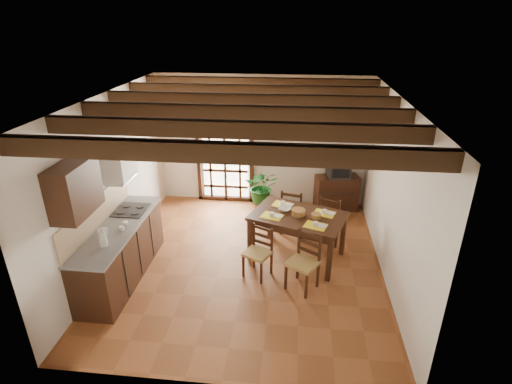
# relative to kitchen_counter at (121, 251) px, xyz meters

# --- Properties ---
(ground_plane) EXTENTS (5.00, 5.00, 0.00)m
(ground_plane) POSITION_rel_kitchen_counter_xyz_m (1.96, 0.60, -0.47)
(ground_plane) COLOR brown
(room_shell) EXTENTS (4.52, 5.02, 2.81)m
(room_shell) POSITION_rel_kitchen_counter_xyz_m (1.96, 0.60, 1.34)
(room_shell) COLOR silver
(room_shell) RESTS_ON ground_plane
(ceiling_beams) EXTENTS (4.50, 4.34, 0.20)m
(ceiling_beams) POSITION_rel_kitchen_counter_xyz_m (1.96, 0.60, 2.22)
(ceiling_beams) COLOR black
(ceiling_beams) RESTS_ON room_shell
(french_door) EXTENTS (1.26, 0.11, 2.32)m
(french_door) POSITION_rel_kitchen_counter_xyz_m (1.16, 3.05, 0.70)
(french_door) COLOR white
(french_door) RESTS_ON ground_plane
(kitchen_counter) EXTENTS (0.64, 2.25, 1.38)m
(kitchen_counter) POSITION_rel_kitchen_counter_xyz_m (0.00, 0.00, 0.00)
(kitchen_counter) COLOR black
(kitchen_counter) RESTS_ON ground_plane
(upper_cabinet) EXTENTS (0.35, 0.80, 0.70)m
(upper_cabinet) POSITION_rel_kitchen_counter_xyz_m (-0.12, -0.70, 1.38)
(upper_cabinet) COLOR black
(upper_cabinet) RESTS_ON room_shell
(range_hood) EXTENTS (0.38, 0.60, 0.54)m
(range_hood) POSITION_rel_kitchen_counter_xyz_m (-0.09, 0.55, 1.26)
(range_hood) COLOR white
(range_hood) RESTS_ON room_shell
(counter_items) EXTENTS (0.50, 1.43, 0.25)m
(counter_items) POSITION_rel_kitchen_counter_xyz_m (0.00, 0.09, 0.49)
(counter_items) COLOR black
(counter_items) RESTS_ON kitchen_counter
(dining_table) EXTENTS (1.76, 1.43, 0.82)m
(dining_table) POSITION_rel_kitchen_counter_xyz_m (2.78, 0.86, 0.25)
(dining_table) COLOR #321B10
(dining_table) RESTS_ON ground_plane
(chair_near_left) EXTENTS (0.52, 0.51, 0.85)m
(chair_near_left) POSITION_rel_kitchen_counter_xyz_m (2.17, 0.26, -0.21)
(chair_near_left) COLOR #AF8E4A
(chair_near_left) RESTS_ON ground_plane
(chair_near_right) EXTENTS (0.58, 0.57, 0.92)m
(chair_near_right) POSITION_rel_kitchen_counter_xyz_m (2.88, 0.00, -0.18)
(chair_near_right) COLOR #AF8E4A
(chair_near_right) RESTS_ON ground_plane
(chair_far_left) EXTENTS (0.51, 0.49, 0.92)m
(chair_far_left) POSITION_rel_kitchen_counter_xyz_m (2.69, 1.72, -0.18)
(chair_far_left) COLOR #AF8E4A
(chair_far_left) RESTS_ON ground_plane
(chair_far_right) EXTENTS (0.57, 0.57, 0.94)m
(chair_far_right) POSITION_rel_kitchen_counter_xyz_m (3.40, 1.47, -0.18)
(chair_far_right) COLOR #AF8E4A
(chair_far_right) RESTS_ON ground_plane
(table_setting) EXTENTS (1.11, 0.74, 0.10)m
(table_setting) POSITION_rel_kitchen_counter_xyz_m (2.78, 0.86, 0.46)
(table_setting) COLOR yellow
(table_setting) RESTS_ON dining_table
(table_bowl) EXTENTS (0.26, 0.26, 0.05)m
(table_bowl) POSITION_rel_kitchen_counter_xyz_m (2.55, 1.00, 0.38)
(table_bowl) COLOR white
(table_bowl) RESTS_ON dining_table
(sideboard) EXTENTS (0.97, 0.59, 0.77)m
(sideboard) POSITION_rel_kitchen_counter_xyz_m (3.60, 2.83, -0.09)
(sideboard) COLOR black
(sideboard) RESTS_ON ground_plane
(crt_tv) EXTENTS (0.51, 0.49, 0.38)m
(crt_tv) POSITION_rel_kitchen_counter_xyz_m (3.60, 2.82, 0.48)
(crt_tv) COLOR black
(crt_tv) RESTS_ON sideboard
(fuse_box) EXTENTS (0.25, 0.03, 0.32)m
(fuse_box) POSITION_rel_kitchen_counter_xyz_m (3.46, 3.08, 1.28)
(fuse_box) COLOR white
(fuse_box) RESTS_ON room_shell
(plant_pot) EXTENTS (0.35, 0.35, 0.21)m
(plant_pot) POSITION_rel_kitchen_counter_xyz_m (2.02, 2.59, -0.36)
(plant_pot) COLOR maroon
(plant_pot) RESTS_ON ground_plane
(potted_plant) EXTENTS (1.91, 1.68, 2.00)m
(potted_plant) POSITION_rel_kitchen_counter_xyz_m (2.02, 2.59, 0.10)
(potted_plant) COLOR #144C19
(potted_plant) RESTS_ON ground_plane
(wall_shelf) EXTENTS (0.20, 0.42, 0.20)m
(wall_shelf) POSITION_rel_kitchen_counter_xyz_m (4.10, 2.20, 1.04)
(wall_shelf) COLOR black
(wall_shelf) RESTS_ON room_shell
(shelf_vase) EXTENTS (0.15, 0.15, 0.15)m
(shelf_vase) POSITION_rel_kitchen_counter_xyz_m (4.10, 2.20, 1.18)
(shelf_vase) COLOR #B2BFB2
(shelf_vase) RESTS_ON wall_shelf
(shelf_flowers) EXTENTS (0.14, 0.14, 0.36)m
(shelf_flowers) POSITION_rel_kitchen_counter_xyz_m (4.10, 2.20, 1.38)
(shelf_flowers) COLOR yellow
(shelf_flowers) RESTS_ON shelf_vase
(framed_picture) EXTENTS (0.03, 0.32, 0.32)m
(framed_picture) POSITION_rel_kitchen_counter_xyz_m (4.18, 2.20, 1.58)
(framed_picture) COLOR brown
(framed_picture) RESTS_ON room_shell
(pendant_lamp) EXTENTS (0.36, 0.36, 0.84)m
(pendant_lamp) POSITION_rel_kitchen_counter_xyz_m (2.78, 0.96, 1.60)
(pendant_lamp) COLOR black
(pendant_lamp) RESTS_ON room_shell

